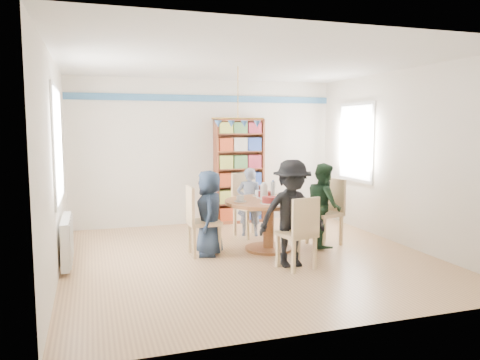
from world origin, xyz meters
name	(u,v)px	position (x,y,z in m)	size (l,w,h in m)	color
ground	(249,257)	(0.00, 0.00, 0.00)	(5.00, 5.00, 0.00)	tan
room_shell	(215,139)	(-0.26, 0.87, 1.65)	(5.00, 5.00, 5.00)	white
radiator	(67,240)	(-2.42, 0.30, 0.35)	(0.12, 1.00, 0.60)	silver
dining_table	(269,213)	(0.41, 0.27, 0.56)	(1.30, 1.30, 0.75)	brown
chair_left	(198,217)	(-0.65, 0.30, 0.55)	(0.44, 0.44, 1.00)	#DAB486
chair_right	(328,208)	(1.43, 0.33, 0.57)	(0.56, 0.56, 1.03)	#DAB486
chair_far	(248,201)	(0.41, 1.26, 0.58)	(0.57, 0.57, 1.05)	#DAB486
chair_near	(300,230)	(0.44, -0.76, 0.52)	(0.50, 0.50, 0.95)	#DAB486
person_left	(209,213)	(-0.50, 0.26, 0.61)	(0.59, 0.39, 1.22)	#1C283D
person_right	(324,205)	(1.29, 0.23, 0.64)	(0.62, 0.49, 1.28)	black
person_far	(249,202)	(0.43, 1.22, 0.58)	(0.42, 0.28, 1.15)	gray
person_near	(292,213)	(0.40, -0.58, 0.70)	(0.91, 0.52, 1.41)	black
bookshelf	(239,172)	(0.60, 2.34, 0.97)	(0.94, 0.28, 1.97)	maroon
tableware	(267,196)	(0.38, 0.30, 0.81)	(1.07, 1.07, 0.28)	white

